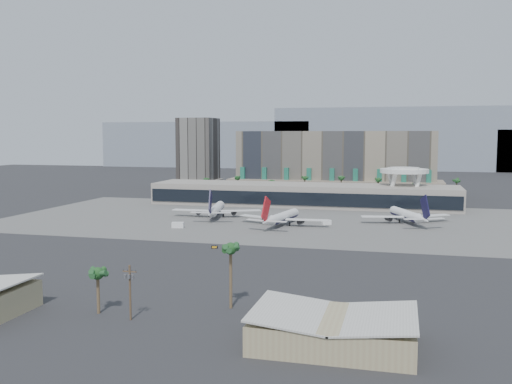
% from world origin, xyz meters
% --- Properties ---
extents(ground, '(900.00, 900.00, 0.00)m').
position_xyz_m(ground, '(0.00, 0.00, 0.00)').
color(ground, '#232326').
rests_on(ground, ground).
extents(apron_pad, '(260.00, 130.00, 0.06)m').
position_xyz_m(apron_pad, '(0.00, 55.00, 0.03)').
color(apron_pad, '#5B5B59').
rests_on(apron_pad, ground).
extents(mountain_ridge, '(680.00, 60.00, 70.00)m').
position_xyz_m(mountain_ridge, '(27.88, 470.00, 29.89)').
color(mountain_ridge, gray).
rests_on(mountain_ridge, ground).
extents(hotel, '(140.00, 30.00, 42.00)m').
position_xyz_m(hotel, '(10.00, 174.41, 16.81)').
color(hotel, gray).
rests_on(hotel, ground).
extents(office_tower, '(30.00, 30.00, 52.00)m').
position_xyz_m(office_tower, '(-95.00, 200.00, 22.94)').
color(office_tower, black).
rests_on(office_tower, ground).
extents(terminal, '(170.00, 32.50, 14.50)m').
position_xyz_m(terminal, '(0.00, 109.84, 6.52)').
color(terminal, '#AAA395').
rests_on(terminal, ground).
extents(saucer_structure, '(26.00, 26.00, 21.89)m').
position_xyz_m(saucer_structure, '(55.00, 116.00, 18.45)').
color(saucer_structure, white).
rests_on(saucer_structure, ground).
extents(palm_row, '(157.80, 2.80, 13.10)m').
position_xyz_m(palm_row, '(7.00, 145.00, 10.50)').
color(palm_row, brown).
rests_on(palm_row, ground).
extents(hangar_right, '(30.55, 20.60, 6.89)m').
position_xyz_m(hangar_right, '(42.00, -100.00, 2.95)').
color(hangar_right, tan).
rests_on(hangar_right, ground).
extents(utility_pole, '(3.20, 0.85, 12.00)m').
position_xyz_m(utility_pole, '(-2.00, -96.09, 7.14)').
color(utility_pole, '#4C3826').
rests_on(utility_pole, ground).
extents(airliner_left, '(42.55, 44.19, 15.38)m').
position_xyz_m(airliner_left, '(-32.64, 54.13, 3.88)').
color(airliner_left, white).
rests_on(airliner_left, ground).
extents(airliner_centre, '(41.07, 42.61, 14.80)m').
position_xyz_m(airliner_centre, '(3.33, 37.35, 3.73)').
color(airliner_centre, white).
rests_on(airliner_centre, ground).
extents(airliner_right, '(39.37, 40.58, 14.86)m').
position_xyz_m(airliner_right, '(56.56, 57.82, 3.75)').
color(airliner_right, white).
rests_on(airliner_right, ground).
extents(service_vehicle_a, '(5.41, 3.37, 2.46)m').
position_xyz_m(service_vehicle_a, '(-38.45, 20.06, 1.23)').
color(service_vehicle_a, white).
rests_on(service_vehicle_a, ground).
extents(service_vehicle_b, '(4.51, 3.68, 2.02)m').
position_xyz_m(service_vehicle_b, '(21.94, 44.97, 1.01)').
color(service_vehicle_b, white).
rests_on(service_vehicle_b, ground).
extents(taxiway_sign, '(2.30, 0.75, 1.04)m').
position_xyz_m(taxiway_sign, '(-9.15, -18.22, 0.51)').
color(taxiway_sign, black).
rests_on(taxiway_sign, ground).
extents(near_palm_a, '(6.00, 6.00, 10.48)m').
position_xyz_m(near_palm_a, '(-11.01, -93.63, 7.67)').
color(near_palm_a, brown).
rests_on(near_palm_a, ground).
extents(near_palm_b, '(6.00, 6.00, 15.31)m').
position_xyz_m(near_palm_b, '(16.43, -82.60, 12.39)').
color(near_palm_b, brown).
rests_on(near_palm_b, ground).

